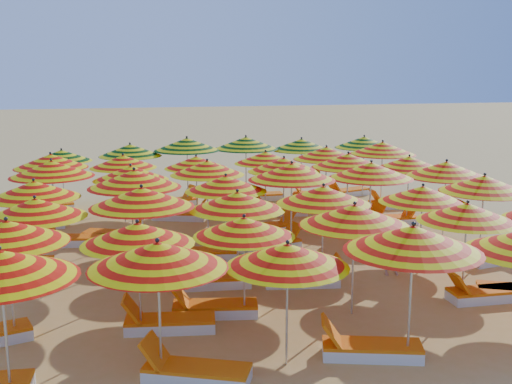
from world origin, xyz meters
TOP-DOWN VIEW (x-y plane):
  - ground at (0.00, 0.00)m, footprint 120.00×120.00m
  - umbrella_0 at (-5.35, -6.48)m, footprint 2.75×2.75m
  - umbrella_1 at (-3.07, -6.33)m, footprint 2.67×2.67m
  - umbrella_2 at (-0.97, -6.30)m, footprint 2.45×2.45m
  - umbrella_3 at (1.09, -6.60)m, footprint 2.87×2.87m
  - umbrella_6 at (-5.60, -4.26)m, footprint 2.52×2.52m
  - umbrella_7 at (-3.31, -4.50)m, footprint 2.65×2.65m
  - umbrella_8 at (-1.26, -4.15)m, footprint 2.18×2.18m
  - umbrella_9 at (0.91, -4.42)m, footprint 2.74×2.74m
  - umbrella_10 at (3.47, -4.24)m, footprint 2.36×2.36m
  - umbrella_12 at (-5.35, -2.15)m, footprint 2.82×2.82m
  - umbrella_13 at (-3.13, -2.18)m, footprint 2.91×2.91m
  - umbrella_14 at (-1.06, -2.37)m, footprint 2.48×2.48m
  - umbrella_15 at (0.96, -2.33)m, footprint 2.70×2.70m
  - umbrella_16 at (3.45, -2.29)m, footprint 2.12×2.12m
  - umbrella_17 at (5.24, -2.00)m, footprint 2.91×2.91m
  - umbrella_18 at (-5.59, -0.18)m, footprint 2.57×2.57m
  - umbrella_19 at (-3.22, -0.03)m, footprint 2.99×2.99m
  - umbrella_20 at (-0.92, -0.08)m, footprint 2.32×2.32m
  - umbrella_21 at (0.90, 0.16)m, footprint 2.57×2.57m
  - umbrella_22 at (3.11, 0.08)m, footprint 2.38×2.38m
  - umbrella_23 at (5.28, -0.05)m, footprint 2.41×2.41m
  - umbrella_24 at (-5.38, 2.17)m, footprint 3.02×3.02m
  - umbrella_25 at (-3.26, 2.04)m, footprint 2.65×2.65m
  - umbrella_26 at (-1.07, 2.21)m, footprint 2.29×2.29m
  - umbrella_27 at (1.24, 2.24)m, footprint 2.37×2.37m
  - umbrella_28 at (3.26, 2.25)m, footprint 2.58×2.58m
  - umbrella_29 at (5.28, 2.26)m, footprint 2.43×2.43m
  - umbrella_30 at (-5.59, 4.18)m, footprint 2.53×2.53m
  - umbrella_31 at (-3.43, 4.41)m, footprint 2.33×2.33m
  - umbrella_32 at (-1.15, 4.13)m, footprint 2.30×2.30m
  - umbrella_33 at (1.19, 4.42)m, footprint 2.30×2.30m
  - umbrella_34 at (3.20, 4.13)m, footprint 2.74×2.74m
  - umbrella_35 at (5.32, 4.41)m, footprint 2.78×2.78m
  - umbrella_36 at (-5.46, 6.61)m, footprint 2.06×2.06m
  - umbrella_37 at (-3.15, 6.52)m, footprint 2.82×2.82m
  - umbrella_38 at (-1.17, 6.53)m, footprint 2.81×2.81m
  - umbrella_39 at (0.97, 6.58)m, footprint 2.39×2.39m
  - umbrella_40 at (3.05, 6.54)m, footprint 2.76×2.76m
  - umbrella_41 at (5.56, 6.70)m, footprint 2.55×2.55m
  - lounger_1 at (-2.57, -6.54)m, footprint 1.82×1.21m
  - lounger_2 at (0.49, -6.35)m, footprint 1.83×1.04m
  - lounger_4 at (-2.81, -4.46)m, footprint 1.79×0.80m
  - lounger_5 at (-1.86, -3.90)m, footprint 1.80×0.85m
  - lounger_6 at (3.97, -4.34)m, footprint 1.74×0.60m
  - lounger_8 at (-1.65, -2.23)m, footprint 1.77×0.71m
  - lounger_9 at (0.45, -2.56)m, footprint 1.80×0.83m
  - lounger_10 at (5.84, -1.95)m, footprint 1.81×0.90m
  - lounger_11 at (-6.19, 0.05)m, footprint 1.78×0.76m
  - lounger_12 at (-2.72, 0.02)m, footprint 1.75×0.65m
  - lounger_13 at (-1.52, -0.08)m, footprint 1.80×0.85m
  - lounger_14 at (0.39, 0.32)m, footprint 1.83×1.06m
  - lounger_15 at (-4.88, 2.00)m, footprint 1.80×0.84m
  - lounger_16 at (-3.76, 2.25)m, footprint 1.82×1.22m
  - lounger_17 at (0.73, 2.14)m, footprint 1.79×0.80m
  - lounger_18 at (3.86, 2.46)m, footprint 1.83×1.13m
  - lounger_19 at (4.78, 2.30)m, footprint 1.74×0.61m
  - lounger_20 at (-6.09, 4.09)m, footprint 1.79×0.80m
  - lounger_21 at (-1.66, 4.36)m, footprint 1.83×1.10m
  - lounger_22 at (1.69, 4.32)m, footprint 1.81×0.91m
  - lounger_23 at (5.82, 4.52)m, footprint 1.74×0.61m
  - lounger_24 at (-6.06, 6.63)m, footprint 1.80×0.86m
  - lounger_25 at (-1.68, 6.37)m, footprint 1.82×1.20m
  - lounger_26 at (1.47, 6.78)m, footprint 1.74×0.62m
  - lounger_27 at (3.55, 6.43)m, footprint 1.82×1.19m
  - lounger_28 at (4.96, 6.82)m, footprint 1.83×1.09m
  - beachgoer_a at (2.73, -2.31)m, footprint 0.50×0.33m

SIDE VIEW (x-z plane):
  - ground at x=0.00m, z-range 0.00..0.00m
  - lounger_1 at x=-2.57m, z-range -0.19..0.50m
  - lounger_2 at x=0.49m, z-range -0.19..0.50m
  - lounger_4 at x=-2.81m, z-range -0.19..0.50m
  - lounger_5 at x=-1.86m, z-range -0.19..0.50m
  - lounger_6 at x=3.97m, z-range -0.19..0.50m
  - lounger_8 at x=-1.65m, z-range -0.19..0.50m
  - lounger_9 at x=0.45m, z-range -0.19..0.50m
  - lounger_10 at x=5.84m, z-range -0.19..0.50m
  - lounger_11 at x=-6.19m, z-range -0.19..0.50m
  - lounger_12 at x=-2.72m, z-range -0.19..0.50m
  - lounger_13 at x=-1.52m, z-range -0.19..0.50m
  - lounger_14 at x=0.39m, z-range -0.19..0.50m
  - lounger_15 at x=-4.88m, z-range -0.19..0.50m
  - lounger_16 at x=-3.76m, z-range -0.19..0.50m
  - lounger_17 at x=0.73m, z-range -0.19..0.50m
  - lounger_18 at x=3.86m, z-range -0.19..0.50m
  - lounger_19 at x=4.78m, z-range -0.19..0.50m
  - lounger_20 at x=-6.09m, z-range -0.19..0.50m
  - lounger_21 at x=-1.66m, z-range -0.19..0.50m
  - lounger_22 at x=1.69m, z-range -0.19..0.50m
  - lounger_23 at x=5.82m, z-range -0.19..0.50m
  - lounger_24 at x=-6.06m, z-range -0.19..0.50m
  - lounger_25 at x=-1.68m, z-range -0.19..0.50m
  - lounger_26 at x=1.47m, z-range -0.19..0.50m
  - lounger_27 at x=3.55m, z-range -0.19..0.50m
  - lounger_28 at x=4.96m, z-range -0.19..0.50m
  - beachgoer_a at x=2.73m, z-range 0.00..1.35m
  - umbrella_8 at x=-1.26m, z-range 0.81..2.93m
  - umbrella_32 at x=-1.15m, z-range 0.82..2.99m
  - umbrella_36 at x=-5.46m, z-range 0.82..2.99m
  - umbrella_2 at x=-0.97m, z-range 0.83..3.00m
  - umbrella_33 at x=1.19m, z-range 0.84..3.04m
  - umbrella_16 at x=3.45m, z-range 0.84..3.04m
  - umbrella_10 at x=3.47m, z-range 0.84..3.04m
  - umbrella_7 at x=-3.31m, z-range 0.84..3.05m
  - umbrella_29 at x=5.28m, z-range 0.85..3.07m
  - umbrella_31 at x=-3.43m, z-range 0.85..3.08m
  - umbrella_20 at x=-0.92m, z-range 0.85..3.09m
  - umbrella_25 at x=-3.26m, z-range 0.86..3.10m
  - umbrella_14 at x=-1.06m, z-range 0.86..3.14m
  - umbrella_12 at x=-5.35m, z-range 0.87..3.14m
  - umbrella_26 at x=-1.07m, z-range 0.87..3.17m
  - umbrella_18 at x=-5.59m, z-range 0.88..3.18m
  - umbrella_27 at x=1.24m, z-range 0.88..3.19m
  - umbrella_37 at x=-3.15m, z-range 0.88..3.20m
  - umbrella_15 at x=0.96m, z-range 0.88..3.20m
  - umbrella_6 at x=-5.60m, z-range 0.88..3.21m
  - umbrella_9 at x=0.91m, z-range 0.89..3.22m
  - umbrella_1 at x=-3.07m, z-range 0.89..3.24m
  - umbrella_17 at x=5.24m, z-range 0.89..3.24m
  - umbrella_34 at x=3.20m, z-range 0.89..3.25m
  - umbrella_40 at x=3.05m, z-range 0.89..3.25m
  - umbrella_41 at x=5.56m, z-range 0.90..3.25m
  - umbrella_30 at x=-5.59m, z-range 0.90..3.27m
  - umbrella_28 at x=3.26m, z-range 0.90..3.28m
  - umbrella_0 at x=-5.35m, z-range 0.91..3.32m
  - umbrella_23 at x=5.28m, z-range 0.92..3.33m
  - umbrella_13 at x=-3.13m, z-range 0.92..3.35m
  - umbrella_35 at x=5.32m, z-range 0.93..3.36m
  - umbrella_22 at x=3.11m, z-range 0.93..3.37m
  - umbrella_3 at x=1.09m, z-range 0.93..3.38m
  - umbrella_24 at x=-5.38m, z-range 0.93..3.38m
  - umbrella_21 at x=0.90m, z-range 0.94..3.41m
  - umbrella_19 at x=-3.22m, z-range 0.94..3.41m
  - umbrella_39 at x=0.97m, z-range 0.94..3.42m
  - umbrella_38 at x=-1.17m, z-range 0.95..3.44m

